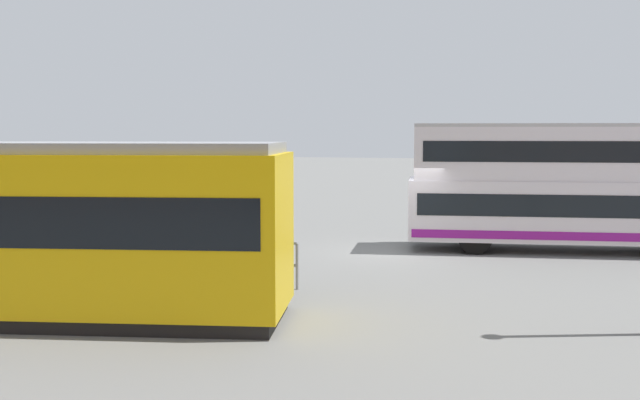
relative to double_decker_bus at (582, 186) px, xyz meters
name	(u,v)px	position (x,y,z in m)	size (l,w,h in m)	color
ground_plane	(400,253)	(5.14, 1.71, -1.94)	(160.00, 160.00, 0.00)	slate
double_decker_bus	(582,186)	(0.00, 0.00, 0.00)	(10.39, 3.63, 3.79)	silver
pedestrian_near_railing	(215,241)	(8.44, 7.79, -0.89)	(0.41, 0.41, 1.80)	#4C3F2D
pedestrian_railing	(181,250)	(9.56, 7.21, -1.21)	(6.13, 0.91, 1.08)	gray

